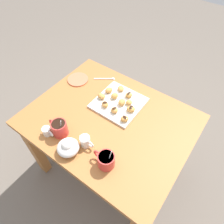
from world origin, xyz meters
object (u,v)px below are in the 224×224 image
at_px(cream_pitcher_white, 85,141).
at_px(beignet_10, 131,109).
at_px(coffee_mug_red_left, 106,160).
at_px(beignet_7, 109,90).
at_px(beignet_8, 121,102).
at_px(pastry_plate_square, 119,103).
at_px(chocolate_sauce_pitcher, 47,131).
at_px(beignet_6, 101,96).
at_px(beignet_9, 114,96).
at_px(beignet_0, 114,110).
at_px(dining_table, 110,130).
at_px(beignet_4, 121,89).
at_px(beignet_1, 105,104).
at_px(ice_cream_bowl, 68,147).
at_px(beignet_2, 125,119).
at_px(coffee_mug_red_right, 59,128).
at_px(saucer_coral_left, 78,79).
at_px(beignet_3, 129,102).
at_px(beignet_5, 129,95).

relative_size(cream_pitcher_white, beignet_10, 1.92).
distance_m(coffee_mug_red_left, beignet_7, 0.54).
height_order(beignet_7, beignet_8, beignet_8).
bearing_deg(pastry_plate_square, chocolate_sauce_pitcher, 65.54).
bearing_deg(beignet_6, beignet_9, -142.90).
bearing_deg(chocolate_sauce_pitcher, beignet_0, -122.18).
bearing_deg(chocolate_sauce_pitcher, dining_table, -126.78).
relative_size(beignet_4, beignet_9, 1.08).
bearing_deg(dining_table, beignet_6, -35.80).
xyz_separation_m(coffee_mug_red_left, beignet_10, (0.09, -0.39, -0.01)).
height_order(cream_pitcher_white, chocolate_sauce_pitcher, cream_pitcher_white).
distance_m(coffee_mug_red_left, beignet_1, 0.41).
distance_m(cream_pitcher_white, beignet_6, 0.37).
bearing_deg(pastry_plate_square, ice_cream_bowl, 87.04).
bearing_deg(beignet_8, beignet_2, 132.73).
bearing_deg(pastry_plate_square, cream_pitcher_white, 94.15).
xyz_separation_m(ice_cream_bowl, beignet_0, (-0.05, -0.38, -0.01)).
height_order(dining_table, coffee_mug_red_right, coffee_mug_red_right).
height_order(pastry_plate_square, ice_cream_bowl, ice_cream_bowl).
distance_m(beignet_4, beignet_7, 0.09).
height_order(coffee_mug_red_left, beignet_10, coffee_mug_red_left).
bearing_deg(chocolate_sauce_pitcher, beignet_2, -133.12).
bearing_deg(beignet_0, coffee_mug_red_right, 61.34).
bearing_deg(pastry_plate_square, dining_table, 100.51).
xyz_separation_m(dining_table, cream_pitcher_white, (-0.00, 0.23, 0.17)).
xyz_separation_m(saucer_coral_left, beignet_7, (-0.28, -0.02, 0.03)).
xyz_separation_m(beignet_3, beignet_7, (0.18, -0.01, 0.00)).
bearing_deg(coffee_mug_red_left, beignet_7, -55.00).
height_order(chocolate_sauce_pitcher, beignet_6, chocolate_sauce_pitcher).
relative_size(chocolate_sauce_pitcher, beignet_9, 1.82).
bearing_deg(beignet_2, beignet_9, -36.57).
xyz_separation_m(ice_cream_bowl, chocolate_sauce_pitcher, (0.18, -0.01, -0.01)).
xyz_separation_m(dining_table, beignet_1, (0.08, -0.06, 0.16)).
xyz_separation_m(beignet_1, beignet_9, (-0.01, -0.10, 0.00)).
xyz_separation_m(cream_pitcher_white, beignet_4, (0.08, -0.48, -0.01)).
bearing_deg(beignet_3, beignet_10, 133.68).
bearing_deg(beignet_7, beignet_10, 165.69).
distance_m(beignet_2, beignet_8, 0.14).
relative_size(beignet_4, beignet_7, 0.98).
relative_size(beignet_1, beignet_8, 0.91).
bearing_deg(beignet_4, beignet_10, 142.96).
bearing_deg(dining_table, cream_pitcher_white, 90.19).
bearing_deg(beignet_4, beignet_8, 125.72).
height_order(pastry_plate_square, saucer_coral_left, pastry_plate_square).
bearing_deg(pastry_plate_square, beignet_5, -109.78).
bearing_deg(beignet_0, pastry_plate_square, -74.91).
xyz_separation_m(beignet_1, beignet_8, (-0.08, -0.08, 0.00)).
xyz_separation_m(pastry_plate_square, cream_pitcher_white, (-0.03, 0.38, 0.03)).
bearing_deg(beignet_10, beignet_7, -14.31).
distance_m(beignet_7, beignet_9, 0.07).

